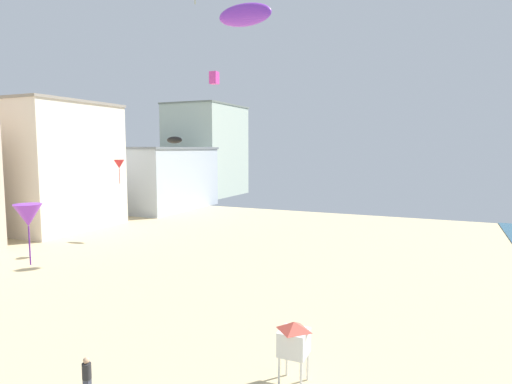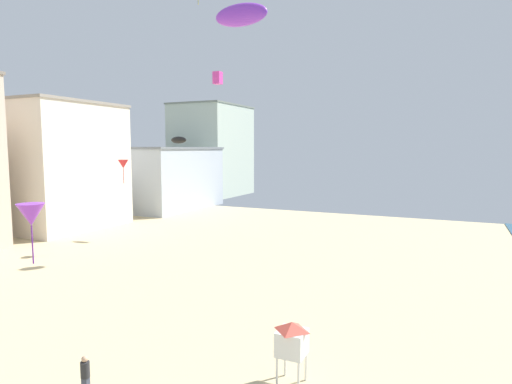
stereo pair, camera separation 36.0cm
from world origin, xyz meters
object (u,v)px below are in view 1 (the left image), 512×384
(kite_flyer, at_px, (87,376))
(kite_red_delta, at_px, (119,164))
(kite_purple_delta, at_px, (28,215))
(kite_purple_parafoil, at_px, (245,15))
(kite_black_parafoil, at_px, (174,140))
(kite_magenta_box, at_px, (214,78))
(lifeguard_stand, at_px, (294,339))

(kite_flyer, distance_m, kite_red_delta, 26.23)
(kite_purple_delta, relative_size, kite_red_delta, 1.60)
(kite_flyer, bearing_deg, kite_purple_delta, 57.58)
(kite_flyer, height_order, kite_purple_parafoil, kite_purple_parafoil)
(kite_black_parafoil, xyz_separation_m, kite_red_delta, (-0.76, -7.86, -2.35))
(kite_magenta_box, relative_size, kite_purple_delta, 0.31)
(kite_black_parafoil, bearing_deg, kite_purple_parafoil, -51.73)
(lifeguard_stand, distance_m, kite_magenta_box, 27.55)
(lifeguard_stand, xyz_separation_m, kite_magenta_box, (-14.17, 19.12, 13.87))
(lifeguard_stand, relative_size, kite_purple_delta, 0.72)
(kite_black_parafoil, height_order, kite_red_delta, kite_black_parafoil)
(kite_magenta_box, distance_m, kite_red_delta, 11.81)
(kite_purple_delta, bearing_deg, kite_magenta_box, 82.30)
(kite_flyer, relative_size, kite_purple_parafoil, 0.90)
(kite_magenta_box, bearing_deg, kite_purple_delta, -97.70)
(kite_flyer, xyz_separation_m, kite_magenta_box, (-7.44, 23.29, 14.79))
(kite_flyer, height_order, kite_black_parafoil, kite_black_parafoil)
(lifeguard_stand, relative_size, kite_purple_parafoil, 1.40)
(lifeguard_stand, bearing_deg, kite_black_parafoil, 149.69)
(kite_red_delta, bearing_deg, kite_magenta_box, 22.76)
(kite_purple_parafoil, relative_size, kite_purple_delta, 0.51)
(lifeguard_stand, bearing_deg, kite_purple_parafoil, -88.27)
(kite_purple_parafoil, height_order, kite_black_parafoil, kite_purple_parafoil)
(kite_flyer, height_order, kite_purple_delta, kite_purple_delta)
(lifeguard_stand, distance_m, kite_purple_parafoil, 12.13)
(kite_purple_delta, height_order, kite_red_delta, kite_red_delta)
(kite_purple_delta, bearing_deg, kite_flyer, -29.64)
(kite_red_delta, bearing_deg, kite_purple_parafoil, -40.65)
(kite_flyer, distance_m, lifeguard_stand, 7.97)
(kite_magenta_box, relative_size, kite_red_delta, 0.49)
(kite_purple_delta, bearing_deg, kite_black_parafoil, 102.82)
(lifeguard_stand, height_order, kite_magenta_box, kite_magenta_box)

